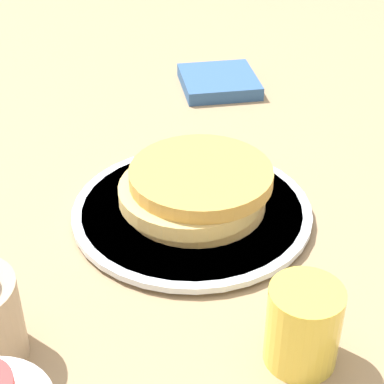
{
  "coord_description": "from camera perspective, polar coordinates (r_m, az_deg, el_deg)",
  "views": [
    {
      "loc": [
        -0.49,
        0.33,
        0.43
      ],
      "look_at": [
        -0.02,
        -0.01,
        0.03
      ],
      "focal_mm": 60.0,
      "sensor_mm": 36.0,
      "label": 1
    }
  ],
  "objects": [
    {
      "name": "plate",
      "position": [
        0.72,
        -0.0,
        -1.72
      ],
      "size": [
        0.27,
        0.27,
        0.01
      ],
      "color": "silver",
      "rests_on": "ground_plane"
    },
    {
      "name": "ground_plane",
      "position": [
        0.73,
        -1.46,
        -1.92
      ],
      "size": [
        4.0,
        4.0,
        0.0
      ],
      "primitive_type": "plane",
      "color": "#9E7F5B"
    },
    {
      "name": "pancake_stack",
      "position": [
        0.7,
        0.31,
        0.26
      ],
      "size": [
        0.16,
        0.17,
        0.05
      ],
      "color": "#E4B96B",
      "rests_on": "plate"
    },
    {
      "name": "juice_glass",
      "position": [
        0.55,
        9.85,
        -11.62
      ],
      "size": [
        0.06,
        0.06,
        0.08
      ],
      "color": "yellow",
      "rests_on": "ground_plane"
    },
    {
      "name": "napkin",
      "position": [
        1.02,
        2.4,
        9.78
      ],
      "size": [
        0.16,
        0.15,
        0.02
      ],
      "color": "#33598C",
      "rests_on": "ground_plane"
    }
  ]
}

